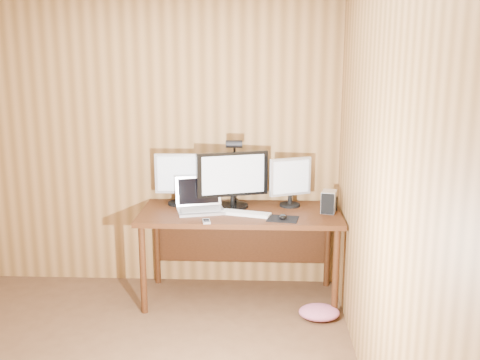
# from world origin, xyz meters

# --- Properties ---
(room_shell) EXTENTS (4.00, 4.00, 4.00)m
(room_shell) POSITION_xyz_m (0.00, 0.00, 1.25)
(room_shell) COLOR #53351F
(room_shell) RESTS_ON ground
(desk) EXTENTS (1.60, 0.70, 0.75)m
(desk) POSITION_xyz_m (0.93, 1.70, 0.63)
(desk) COLOR #3B1C0C
(desk) RESTS_ON floor
(monitor_center) EXTENTS (0.57, 0.26, 0.46)m
(monitor_center) POSITION_xyz_m (0.86, 1.76, 0.99)
(monitor_center) COLOR black
(monitor_center) RESTS_ON desk
(monitor_left) EXTENTS (0.38, 0.18, 0.43)m
(monitor_left) POSITION_xyz_m (0.41, 1.82, 0.98)
(monitor_left) COLOR black
(monitor_left) RESTS_ON desk
(monitor_right) EXTENTS (0.34, 0.17, 0.40)m
(monitor_right) POSITION_xyz_m (1.33, 1.81, 0.97)
(monitor_right) COLOR black
(monitor_right) RESTS_ON desk
(laptop) EXTENTS (0.43, 0.37, 0.26)m
(laptop) POSITION_xyz_m (0.60, 1.65, 0.82)
(laptop) COLOR silver
(laptop) RESTS_ON desk
(keyboard) EXTENTS (0.42, 0.22, 0.02)m
(keyboard) POSITION_xyz_m (0.97, 1.54, 0.76)
(keyboard) COLOR white
(keyboard) RESTS_ON desk
(mousepad) EXTENTS (0.26, 0.23, 0.00)m
(mousepad) POSITION_xyz_m (1.26, 1.43, 0.75)
(mousepad) COLOR black
(mousepad) RESTS_ON desk
(mouse) EXTENTS (0.09, 0.12, 0.04)m
(mouse) POSITION_xyz_m (1.26, 1.43, 0.77)
(mouse) COLOR black
(mouse) RESTS_ON mousepad
(hard_drive) EXTENTS (0.14, 0.18, 0.17)m
(hard_drive) POSITION_xyz_m (1.63, 1.65, 0.84)
(hard_drive) COLOR silver
(hard_drive) RESTS_ON desk
(phone) EXTENTS (0.08, 0.12, 0.02)m
(phone) POSITION_xyz_m (0.69, 1.33, 0.76)
(phone) COLOR silver
(phone) RESTS_ON desk
(speaker) EXTENTS (0.05, 0.05, 0.11)m
(speaker) POSITION_xyz_m (1.69, 1.69, 0.81)
(speaker) COLOR black
(speaker) RESTS_ON desk
(desk_lamp) EXTENTS (0.13, 0.19, 0.59)m
(desk_lamp) POSITION_xyz_m (0.87, 1.86, 1.11)
(desk_lamp) COLOR black
(desk_lamp) RESTS_ON desk
(fabric_pile) EXTENTS (0.34, 0.29, 0.10)m
(fabric_pile) POSITION_xyz_m (1.55, 1.30, 0.05)
(fabric_pile) COLOR #B85975
(fabric_pile) RESTS_ON floor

